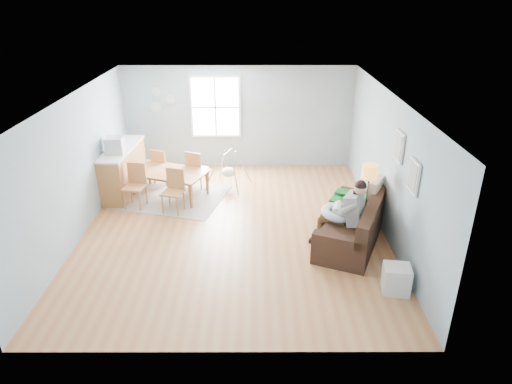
{
  "coord_description": "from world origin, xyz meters",
  "views": [
    {
      "loc": [
        0.44,
        -8.23,
        4.54
      ],
      "look_at": [
        0.45,
        -0.45,
        1.0
      ],
      "focal_mm": 32.0,
      "sensor_mm": 36.0,
      "label": 1
    }
  ],
  "objects_px": {
    "sofa": "(355,226)",
    "chair_se": "(174,188)",
    "counter": "(123,169)",
    "monitor": "(114,145)",
    "father": "(346,211)",
    "chair_nw": "(161,164)",
    "toddler": "(355,200)",
    "chair_sw": "(136,182)",
    "dining_table": "(168,184)",
    "floor_lamp": "(369,178)",
    "baby_swing": "(228,171)",
    "storage_cube": "(396,279)",
    "chair_ne": "(196,167)"
  },
  "relations": [
    {
      "from": "chair_se",
      "to": "counter",
      "type": "xyz_separation_m",
      "value": [
        -1.37,
        1.04,
        0.02
      ]
    },
    {
      "from": "dining_table",
      "to": "counter",
      "type": "distance_m",
      "value": 1.17
    },
    {
      "from": "sofa",
      "to": "monitor",
      "type": "relative_size",
      "value": 5.97
    },
    {
      "from": "chair_se",
      "to": "counter",
      "type": "height_order",
      "value": "counter"
    },
    {
      "from": "monitor",
      "to": "chair_se",
      "type": "bearing_deg",
      "value": -25.62
    },
    {
      "from": "dining_table",
      "to": "chair_sw",
      "type": "relative_size",
      "value": 1.8
    },
    {
      "from": "toddler",
      "to": "floor_lamp",
      "type": "distance_m",
      "value": 0.52
    },
    {
      "from": "counter",
      "to": "monitor",
      "type": "relative_size",
      "value": 4.9
    },
    {
      "from": "storage_cube",
      "to": "dining_table",
      "type": "distance_m",
      "value": 5.64
    },
    {
      "from": "father",
      "to": "storage_cube",
      "type": "height_order",
      "value": "father"
    },
    {
      "from": "father",
      "to": "chair_nw",
      "type": "xyz_separation_m",
      "value": [
        -3.97,
        3.03,
        -0.24
      ]
    },
    {
      "from": "chair_nw",
      "to": "baby_swing",
      "type": "xyz_separation_m",
      "value": [
        1.66,
        -0.18,
        -0.11
      ]
    },
    {
      "from": "storage_cube",
      "to": "dining_table",
      "type": "xyz_separation_m",
      "value": [
        -4.29,
        3.66,
        0.08
      ]
    },
    {
      "from": "father",
      "to": "baby_swing",
      "type": "bearing_deg",
      "value": 129.05
    },
    {
      "from": "toddler",
      "to": "chair_sw",
      "type": "height_order",
      "value": "toddler"
    },
    {
      "from": "chair_se",
      "to": "baby_swing",
      "type": "distance_m",
      "value": 1.7
    },
    {
      "from": "dining_table",
      "to": "counter",
      "type": "bearing_deg",
      "value": -174.71
    },
    {
      "from": "sofa",
      "to": "toddler",
      "type": "height_order",
      "value": "toddler"
    },
    {
      "from": "sofa",
      "to": "toddler",
      "type": "relative_size",
      "value": 2.69
    },
    {
      "from": "chair_sw",
      "to": "chair_se",
      "type": "xyz_separation_m",
      "value": [
        0.89,
        -0.25,
        -0.02
      ]
    },
    {
      "from": "storage_cube",
      "to": "baby_swing",
      "type": "relative_size",
      "value": 0.41
    },
    {
      "from": "chair_sw",
      "to": "counter",
      "type": "xyz_separation_m",
      "value": [
        -0.49,
        0.79,
        -0.01
      ]
    },
    {
      "from": "toddler",
      "to": "chair_sw",
      "type": "relative_size",
      "value": 0.92
    },
    {
      "from": "chair_nw",
      "to": "baby_swing",
      "type": "relative_size",
      "value": 0.8
    },
    {
      "from": "dining_table",
      "to": "floor_lamp",
      "type": "bearing_deg",
      "value": -2.2
    },
    {
      "from": "floor_lamp",
      "to": "chair_nw",
      "type": "height_order",
      "value": "floor_lamp"
    },
    {
      "from": "father",
      "to": "counter",
      "type": "distance_m",
      "value": 5.46
    },
    {
      "from": "sofa",
      "to": "chair_se",
      "type": "distance_m",
      "value": 3.92
    },
    {
      "from": "storage_cube",
      "to": "chair_nw",
      "type": "relative_size",
      "value": 0.51
    },
    {
      "from": "floor_lamp",
      "to": "dining_table",
      "type": "height_order",
      "value": "floor_lamp"
    },
    {
      "from": "chair_nw",
      "to": "father",
      "type": "bearing_deg",
      "value": -37.33
    },
    {
      "from": "chair_sw",
      "to": "chair_nw",
      "type": "distance_m",
      "value": 1.25
    },
    {
      "from": "chair_ne",
      "to": "counter",
      "type": "relative_size",
      "value": 0.48
    },
    {
      "from": "storage_cube",
      "to": "counter",
      "type": "height_order",
      "value": "counter"
    },
    {
      "from": "sofa",
      "to": "dining_table",
      "type": "height_order",
      "value": "sofa"
    },
    {
      "from": "floor_lamp",
      "to": "chair_sw",
      "type": "distance_m",
      "value": 5.02
    },
    {
      "from": "counter",
      "to": "chair_sw",
      "type": "bearing_deg",
      "value": -58.25
    },
    {
      "from": "storage_cube",
      "to": "chair_sw",
      "type": "bearing_deg",
      "value": 146.98
    },
    {
      "from": "father",
      "to": "storage_cube",
      "type": "relative_size",
      "value": 3.04
    },
    {
      "from": "chair_sw",
      "to": "monitor",
      "type": "bearing_deg",
      "value": 140.12
    },
    {
      "from": "chair_nw",
      "to": "counter",
      "type": "xyz_separation_m",
      "value": [
        -0.82,
        -0.42,
        0.04
      ]
    },
    {
      "from": "toddler",
      "to": "storage_cube",
      "type": "distance_m",
      "value": 1.93
    },
    {
      "from": "sofa",
      "to": "chair_nw",
      "type": "relative_size",
      "value": 2.66
    },
    {
      "from": "father",
      "to": "dining_table",
      "type": "distance_m",
      "value": 4.37
    },
    {
      "from": "storage_cube",
      "to": "counter",
      "type": "relative_size",
      "value": 0.23
    },
    {
      "from": "toddler",
      "to": "dining_table",
      "type": "relative_size",
      "value": 0.51
    },
    {
      "from": "sofa",
      "to": "monitor",
      "type": "xyz_separation_m",
      "value": [
        -5.05,
        2.0,
        0.96
      ]
    },
    {
      "from": "monitor",
      "to": "dining_table",
      "type": "bearing_deg",
      "value": 3.29
    },
    {
      "from": "chair_sw",
      "to": "counter",
      "type": "height_order",
      "value": "counter"
    },
    {
      "from": "floor_lamp",
      "to": "baby_swing",
      "type": "relative_size",
      "value": 1.29
    }
  ]
}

